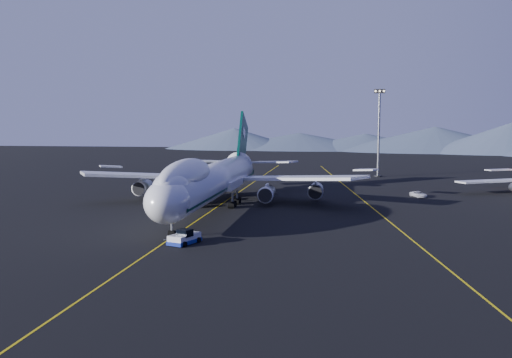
# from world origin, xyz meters

# --- Properties ---
(ground) EXTENTS (500.00, 500.00, 0.00)m
(ground) POSITION_xyz_m (0.00, 0.00, 0.00)
(ground) COLOR black
(ground) RESTS_ON ground
(taxiway_line_main) EXTENTS (0.25, 220.00, 0.01)m
(taxiway_line_main) POSITION_xyz_m (0.00, 0.00, 0.01)
(taxiway_line_main) COLOR gold
(taxiway_line_main) RESTS_ON ground
(taxiway_line_side) EXTENTS (28.08, 198.09, 0.01)m
(taxiway_line_side) POSITION_xyz_m (30.00, 10.00, 0.01)
(taxiway_line_side) COLOR gold
(taxiway_line_side) RESTS_ON ground
(boeing_747) EXTENTS (59.62, 72.43, 19.37)m
(boeing_747) POSITION_xyz_m (0.00, 0.03, 5.81)
(boeing_747) COLOR silver
(boeing_747) RESTS_ON ground
(pushback_tug) EXTENTS (4.12, 5.53, 2.16)m
(pushback_tug) POSITION_xyz_m (3.00, -30.32, 0.68)
(pushback_tug) COLOR silver
(pushback_tug) RESTS_ON ground
(service_van) EXTENTS (3.92, 5.10, 1.29)m
(service_van) POSITION_xyz_m (41.35, 24.64, 0.64)
(service_van) COLOR silver
(service_van) RESTS_ON ground
(floodlight_mast) EXTENTS (3.27, 2.45, 26.46)m
(floodlight_mast) POSITION_xyz_m (35.00, 70.84, 13.41)
(floodlight_mast) COLOR black
(floodlight_mast) RESTS_ON ground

